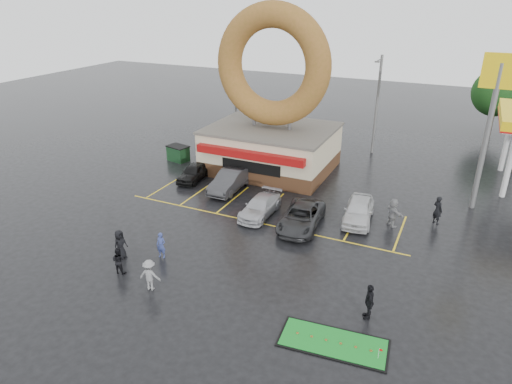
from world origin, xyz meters
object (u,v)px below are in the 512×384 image
at_px(shell_sign, 493,104).
at_px(person_blue, 161,245).
at_px(car_white, 359,210).
at_px(car_grey, 301,217).
at_px(streetlight_left, 235,92).
at_px(streetlight_mid, 377,103).
at_px(car_silver, 260,207).
at_px(person_cameraman, 369,301).
at_px(putting_green, 333,343).
at_px(car_dgrey, 230,181).
at_px(dumpster, 178,154).
at_px(car_black, 194,172).
at_px(donut_shop, 271,118).

distance_m(shell_sign, person_blue, 22.80).
bearing_deg(car_white, car_grey, -149.38).
bearing_deg(streetlight_left, streetlight_mid, 4.09).
xyz_separation_m(car_silver, person_cameraman, (9.05, -7.60, 0.27)).
bearing_deg(putting_green, streetlight_mid, 98.54).
distance_m(streetlight_left, car_dgrey, 14.42).
height_order(streetlight_mid, putting_green, streetlight_mid).
distance_m(streetlight_left, person_cameraman, 30.04).
height_order(car_dgrey, dumpster, car_dgrey).
height_order(streetlight_mid, car_grey, streetlight_mid).
distance_m(car_black, car_white, 13.85).
relative_size(car_black, car_dgrey, 0.82).
relative_size(car_black, putting_green, 0.80).
distance_m(shell_sign, putting_green, 19.61).
xyz_separation_m(donut_shop, car_dgrey, (-1.02, -5.55, -3.68)).
relative_size(car_dgrey, car_silver, 1.09).
bearing_deg(donut_shop, car_white, -35.23).
bearing_deg(car_silver, car_white, 18.00).
bearing_deg(donut_shop, streetlight_left, 135.22).
bearing_deg(streetlight_mid, shell_sign, -44.73).
xyz_separation_m(car_white, person_cameraman, (2.78, -9.61, 0.14)).
bearing_deg(putting_green, shell_sign, 73.92).
bearing_deg(donut_shop, car_silver, -71.31).
relative_size(car_silver, person_cameraman, 2.41).
bearing_deg(car_white, car_silver, -168.84).
relative_size(donut_shop, dumpster, 7.50).
distance_m(streetlight_mid, dumpster, 18.60).
bearing_deg(person_cameraman, car_dgrey, -148.54).
bearing_deg(car_dgrey, donut_shop, 78.79).
relative_size(shell_sign, car_silver, 2.42).
relative_size(dumpster, putting_green, 0.37).
bearing_deg(streetlight_mid, person_blue, -106.47).
bearing_deg(car_grey, streetlight_left, 124.25).
height_order(car_black, person_blue, person_blue).
xyz_separation_m(shell_sign, putting_green, (-5.04, -17.48, -7.34)).
height_order(car_silver, putting_green, car_silver).
distance_m(streetlight_left, car_white, 21.36).
bearing_deg(shell_sign, dumpster, -178.48).
xyz_separation_m(car_black, person_cameraman, (16.55, -11.09, 0.24)).
height_order(streetlight_mid, person_cameraman, streetlight_mid).
height_order(streetlight_left, car_silver, streetlight_left).
bearing_deg(car_dgrey, streetlight_left, 114.75).
height_order(streetlight_left, putting_green, streetlight_left).
height_order(car_grey, car_white, car_white).
bearing_deg(car_dgrey, car_white, -5.92).
relative_size(car_grey, putting_green, 1.03).
relative_size(streetlight_mid, dumpster, 5.00).
xyz_separation_m(streetlight_mid, putting_green, (3.96, -26.39, -4.74)).
relative_size(car_white, person_cameraman, 2.47).
xyz_separation_m(donut_shop, dumpster, (-8.41, -1.62, -3.81)).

